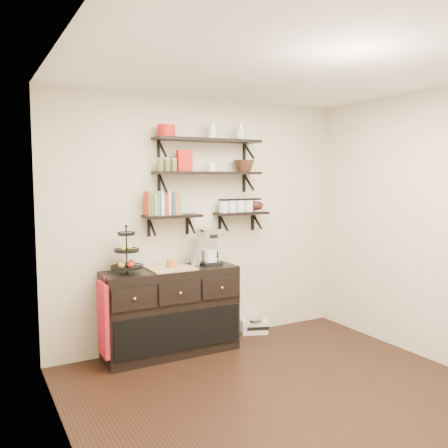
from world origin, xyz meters
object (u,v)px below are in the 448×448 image
fruit_stand (127,257)px  coffee_maker (208,247)px  sideboard (171,311)px  radio (255,326)px

fruit_stand → coffee_maker: 0.91m
sideboard → coffee_maker: 0.78m
sideboard → coffee_maker: size_ratio=3.57×
radio → fruit_stand: bearing=-154.8°
sideboard → coffee_maker: coffee_maker is taller
sideboard → radio: 1.17m
sideboard → fruit_stand: (-0.46, 0.00, 0.61)m
sideboard → coffee_maker: bearing=3.4°
sideboard → fruit_stand: fruit_stand is taller
sideboard → radio: bearing=6.4°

